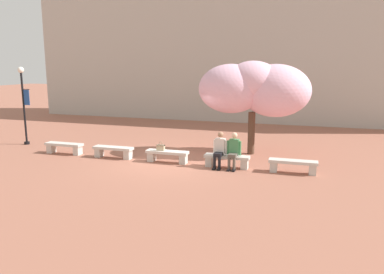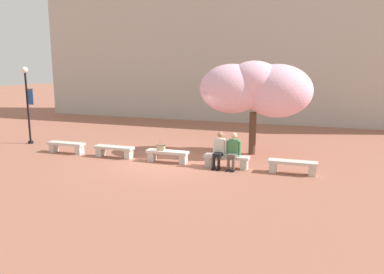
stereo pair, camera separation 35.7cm
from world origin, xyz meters
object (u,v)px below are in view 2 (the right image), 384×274
(person_seated_left, at_px, (219,148))
(handbag, at_px, (161,147))
(stone_bench_near_west, at_px, (114,150))
(person_seated_right, at_px, (233,150))
(stone_bench_near_east, at_px, (226,160))
(stone_bench_center, at_px, (167,155))
(cherry_tree_main, at_px, (256,88))
(stone_bench_west_end, at_px, (66,146))
(lamp_post_with_banner, at_px, (27,98))
(stone_bench_east_end, at_px, (293,165))

(person_seated_left, distance_m, handbag, 2.31)
(stone_bench_near_west, relative_size, person_seated_left, 1.27)
(person_seated_left, bearing_deg, person_seated_right, -0.01)
(person_seated_right, xyz_separation_m, handbag, (-2.82, 0.04, -0.12))
(stone_bench_near_east, bearing_deg, handbag, -179.74)
(stone_bench_center, bearing_deg, person_seated_right, -1.20)
(stone_bench_center, bearing_deg, person_seated_left, -1.49)
(cherry_tree_main, bearing_deg, stone_bench_near_west, -154.44)
(stone_bench_west_end, distance_m, stone_bench_center, 4.62)
(stone_bench_near_west, bearing_deg, handbag, -0.32)
(stone_bench_near_west, height_order, lamp_post_with_banner, lamp_post_with_banner)
(handbag, height_order, lamp_post_with_banner, lamp_post_with_banner)
(cherry_tree_main, bearing_deg, lamp_post_with_banner, -172.25)
(cherry_tree_main, xyz_separation_m, lamp_post_with_banner, (-10.31, -1.40, -0.56))
(stone_bench_near_west, relative_size, lamp_post_with_banner, 0.46)
(person_seated_left, bearing_deg, stone_bench_center, 178.51)
(handbag, height_order, cherry_tree_main, cherry_tree_main)
(stone_bench_near_west, height_order, person_seated_left, person_seated_left)
(lamp_post_with_banner, bearing_deg, person_seated_left, -6.67)
(stone_bench_near_east, relative_size, person_seated_right, 1.27)
(stone_bench_west_end, distance_m, stone_bench_near_east, 6.92)
(stone_bench_east_end, xyz_separation_m, handbag, (-4.87, -0.01, 0.28))
(stone_bench_near_west, xyz_separation_m, handbag, (2.05, -0.01, 0.28))
(stone_bench_center, relative_size, handbag, 4.82)
(lamp_post_with_banner, bearing_deg, stone_bench_near_east, -6.19)
(stone_bench_center, distance_m, handbag, 0.38)
(stone_bench_west_end, relative_size, stone_bench_center, 1.00)
(lamp_post_with_banner, bearing_deg, handbag, -8.45)
(stone_bench_west_end, relative_size, stone_bench_near_east, 1.00)
(stone_bench_near_east, bearing_deg, cherry_tree_main, 77.76)
(person_seated_left, bearing_deg, cherry_tree_main, 72.52)
(person_seated_left, height_order, lamp_post_with_banner, lamp_post_with_banner)
(stone_bench_east_end, distance_m, cherry_tree_main, 3.88)
(stone_bench_near_east, bearing_deg, person_seated_right, -11.92)
(handbag, xyz_separation_m, lamp_post_with_banner, (-7.21, 1.07, 1.58))
(stone_bench_center, height_order, stone_bench_near_east, same)
(stone_bench_center, height_order, person_seated_right, person_seated_right)
(stone_bench_east_end, bearing_deg, lamp_post_with_banner, 174.99)
(stone_bench_near_west, relative_size, handbag, 4.82)
(stone_bench_near_east, xyz_separation_m, stone_bench_east_end, (2.31, 0.00, 0.00))
(stone_bench_near_east, distance_m, cherry_tree_main, 3.49)
(handbag, relative_size, cherry_tree_main, 0.08)
(person_seated_left, bearing_deg, stone_bench_near_east, 11.69)
(person_seated_left, xyz_separation_m, person_seated_right, (0.51, -0.00, 0.00))
(person_seated_right, distance_m, cherry_tree_main, 3.24)
(stone_bench_west_end, bearing_deg, stone_bench_near_east, 0.00)
(stone_bench_near_west, xyz_separation_m, stone_bench_near_east, (4.62, 0.00, 0.00))
(stone_bench_west_end, xyz_separation_m, handbag, (4.36, -0.01, 0.28))
(stone_bench_center, bearing_deg, stone_bench_east_end, 0.00)
(handbag, bearing_deg, lamp_post_with_banner, 171.55)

